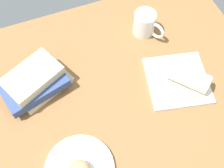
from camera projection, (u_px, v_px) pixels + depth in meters
The scene contains 6 objects.
dining_table at pixel (120, 95), 99.30cm from camera, with size 110.00×90.00×4.00cm, color olive.
square_plate at pixel (177, 80), 98.93cm from camera, with size 21.60×21.60×1.60cm, color white.
sauce_cup at pixel (165, 74), 97.68cm from camera, with size 4.99×4.99×2.76cm.
breakfast_wrap at pixel (191, 78), 94.65cm from camera, with size 6.79×6.79×13.06cm, color beige.
book_stack at pixel (35, 82), 94.49cm from camera, with size 26.17×21.57×9.32cm.
coffee_mug at pixel (145, 24), 106.31cm from camera, with size 9.31×12.84×9.89cm.
Camera 1 is at (18.50, 40.16, 91.05)cm, focal length 43.50 mm.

